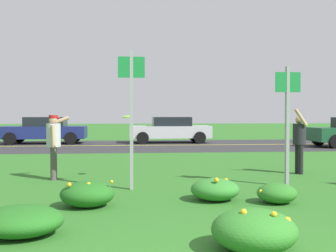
{
  "coord_description": "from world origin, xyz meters",
  "views": [
    {
      "loc": [
        -1.15,
        -2.86,
        1.59
      ],
      "look_at": [
        -0.29,
        6.12,
        1.34
      ],
      "focal_mm": 44.17,
      "sensor_mm": 36.0,
      "label": 1
    }
  ],
  "objects": [
    {
      "name": "ground_plane",
      "position": [
        0.0,
        9.14,
        0.0
      ],
      "size": [
        120.0,
        120.0,
        0.0
      ],
      "primitive_type": "plane",
      "color": "#2D6B23"
    },
    {
      "name": "highway_strip",
      "position": [
        0.0,
        18.28,
        0.0
      ],
      "size": [
        120.0,
        8.32,
        0.01
      ],
      "primitive_type": "cube",
      "color": "#2D2D30",
      "rests_on": "ground"
    },
    {
      "name": "highway_center_stripe",
      "position": [
        0.0,
        18.28,
        0.01
      ],
      "size": [
        120.0,
        0.16,
        0.0
      ],
      "primitive_type": "cube",
      "color": "yellow",
      "rests_on": "ground"
    },
    {
      "name": "daylily_clump_front_left",
      "position": [
        0.44,
        4.62,
        0.2
      ],
      "size": [
        0.9,
        0.86,
        0.46
      ],
      "color": "#337F2D",
      "rests_on": "ground"
    },
    {
      "name": "daylily_clump_front_right",
      "position": [
        1.49,
        4.28,
        0.18
      ],
      "size": [
        0.71,
        0.68,
        0.36
      ],
      "color": "#2D7526",
      "rests_on": "ground"
    },
    {
      "name": "daylily_clump_near_camera",
      "position": [
        0.3,
        1.79,
        0.24
      ],
      "size": [
        1.0,
        1.0,
        0.52
      ],
      "color": "#2D7526",
      "rests_on": "ground"
    },
    {
      "name": "daylily_clump_mid_right",
      "position": [
        -2.56,
        2.65,
        0.2
      ],
      "size": [
        1.12,
        0.97,
        0.4
      ],
      "color": "#23661E",
      "rests_on": "ground"
    },
    {
      "name": "daylily_clump_front_center",
      "position": [
        -1.86,
        4.3,
        0.22
      ],
      "size": [
        0.93,
        0.85,
        0.47
      ],
      "color": "#23661E",
      "rests_on": "ground"
    },
    {
      "name": "sign_post_near_path",
      "position": [
        -1.09,
        5.88,
        1.76
      ],
      "size": [
        0.56,
        0.1,
        2.93
      ],
      "color": "#93969B",
      "rests_on": "ground"
    },
    {
      "name": "sign_post_by_roadside",
      "position": [
        2.34,
        5.95,
        1.6
      ],
      "size": [
        0.56,
        0.1,
        2.65
      ],
      "color": "#93969B",
      "rests_on": "ground"
    },
    {
      "name": "person_thrower_red_cap_gray_shirt",
      "position": [
        -2.97,
        7.41,
        0.96
      ],
      "size": [
        0.54,
        0.51,
        1.57
      ],
      "color": "#B2B2B7",
      "rests_on": "ground"
    },
    {
      "name": "person_catcher_dark_shirt",
      "position": [
        3.39,
        7.78,
        0.93
      ],
      "size": [
        0.41,
        0.5,
        1.76
      ],
      "color": "#232328",
      "rests_on": "ground"
    },
    {
      "name": "frisbee_lime",
      "position": [
        -1.18,
        7.27,
        1.54
      ],
      "size": [
        0.24,
        0.23,
        0.08
      ],
      "color": "#8CD133"
    },
    {
      "name": "car_silver_center_left",
      "position": [
        1.17,
        20.16,
        0.74
      ],
      "size": [
        4.5,
        2.0,
        1.45
      ],
      "color": "#B7BABF",
      "rests_on": "ground"
    },
    {
      "name": "car_navy_center_right",
      "position": [
        -5.73,
        20.16,
        0.74
      ],
      "size": [
        4.5,
        2.0,
        1.45
      ],
      "color": "navy",
      "rests_on": "ground"
    }
  ]
}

